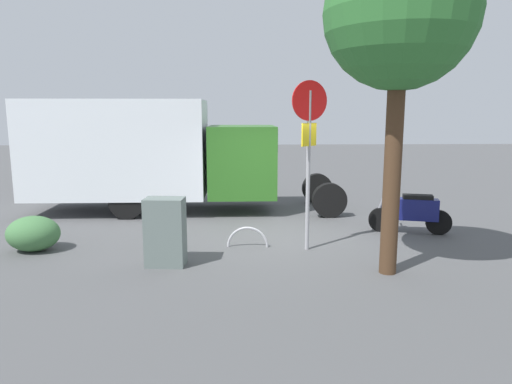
{
  "coord_description": "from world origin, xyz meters",
  "views": [
    {
      "loc": [
        0.92,
        9.83,
        2.7
      ],
      "look_at": [
        0.54,
        0.24,
        1.05
      ],
      "focal_mm": 32.39,
      "sensor_mm": 36.0,
      "label": 1
    }
  ],
  "objects_px": {
    "stop_sign": "(309,139)",
    "street_tree": "(400,16)",
    "motorcycle": "(412,211)",
    "utility_cabinet": "(165,232)",
    "box_truck_near": "(152,151)",
    "bike_rack_hoop": "(248,247)"
  },
  "relations": [
    {
      "from": "utility_cabinet",
      "to": "box_truck_near",
      "type": "bearing_deg",
      "value": -77.48
    },
    {
      "from": "motorcycle",
      "to": "street_tree",
      "type": "distance_m",
      "value": 4.69
    },
    {
      "from": "stop_sign",
      "to": "utility_cabinet",
      "type": "xyz_separation_m",
      "value": [
        2.67,
        0.85,
        -1.6
      ]
    },
    {
      "from": "street_tree",
      "to": "utility_cabinet",
      "type": "relative_size",
      "value": 4.46
    },
    {
      "from": "street_tree",
      "to": "bike_rack_hoop",
      "type": "relative_size",
      "value": 6.42
    },
    {
      "from": "motorcycle",
      "to": "stop_sign",
      "type": "xyz_separation_m",
      "value": [
        2.55,
        1.17,
        1.69
      ]
    },
    {
      "from": "motorcycle",
      "to": "stop_sign",
      "type": "relative_size",
      "value": 0.54
    },
    {
      "from": "bike_rack_hoop",
      "to": "stop_sign",
      "type": "bearing_deg",
      "value": 169.32
    },
    {
      "from": "utility_cabinet",
      "to": "bike_rack_hoop",
      "type": "height_order",
      "value": "utility_cabinet"
    },
    {
      "from": "motorcycle",
      "to": "stop_sign",
      "type": "height_order",
      "value": "stop_sign"
    },
    {
      "from": "box_truck_near",
      "to": "street_tree",
      "type": "height_order",
      "value": "street_tree"
    },
    {
      "from": "box_truck_near",
      "to": "street_tree",
      "type": "bearing_deg",
      "value": -46.83
    },
    {
      "from": "box_truck_near",
      "to": "utility_cabinet",
      "type": "distance_m",
      "value": 4.92
    },
    {
      "from": "motorcycle",
      "to": "utility_cabinet",
      "type": "bearing_deg",
      "value": 36.54
    },
    {
      "from": "street_tree",
      "to": "utility_cabinet",
      "type": "distance_m",
      "value": 5.29
    },
    {
      "from": "stop_sign",
      "to": "street_tree",
      "type": "relative_size",
      "value": 0.61
    },
    {
      "from": "stop_sign",
      "to": "street_tree",
      "type": "height_order",
      "value": "street_tree"
    },
    {
      "from": "motorcycle",
      "to": "bike_rack_hoop",
      "type": "bearing_deg",
      "value": 29.58
    },
    {
      "from": "utility_cabinet",
      "to": "motorcycle",
      "type": "bearing_deg",
      "value": -158.84
    },
    {
      "from": "stop_sign",
      "to": "bike_rack_hoop",
      "type": "bearing_deg",
      "value": -10.68
    },
    {
      "from": "box_truck_near",
      "to": "utility_cabinet",
      "type": "height_order",
      "value": "box_truck_near"
    },
    {
      "from": "box_truck_near",
      "to": "motorcycle",
      "type": "xyz_separation_m",
      "value": [
        -6.26,
        2.67,
        -1.15
      ]
    }
  ]
}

